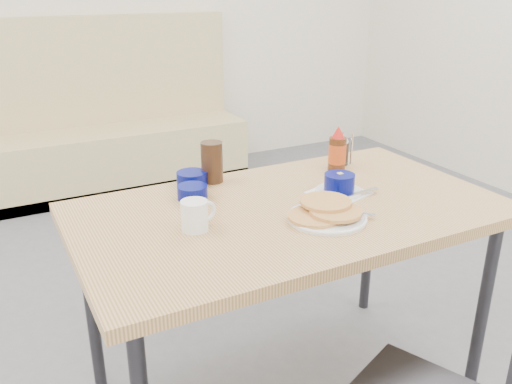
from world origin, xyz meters
name	(u,v)px	position (x,y,z in m)	size (l,w,h in m)	color
booth_bench	(113,139)	(0.00, 2.78, 0.35)	(1.90, 0.56, 1.22)	tan
dining_table	(290,224)	(0.00, 0.25, 0.70)	(1.40, 0.80, 0.76)	tan
pancake_plate	(326,214)	(0.05, 0.12, 0.78)	(0.26, 0.25, 0.04)	white
coffee_mug	(196,215)	(-0.34, 0.23, 0.81)	(0.12, 0.08, 0.09)	white
grits_setting	(339,185)	(0.21, 0.27, 0.79)	(0.23, 0.22, 0.07)	white
creamer_bowl	(192,179)	(-0.21, 0.59, 0.78)	(0.11, 0.11, 0.05)	#040B62
butter_bowl	(192,192)	(-0.26, 0.47, 0.78)	(0.10, 0.10, 0.05)	#040B62
amber_tumbler	(212,162)	(-0.13, 0.59, 0.83)	(0.08, 0.08, 0.15)	#321D10
condiment_caddy	(341,155)	(0.40, 0.52, 0.80)	(0.12, 0.10, 0.13)	silver
syrup_bottle	(337,151)	(0.35, 0.48, 0.84)	(0.07, 0.07, 0.18)	#47230F
sugar_wrapper	(294,215)	(-0.02, 0.19, 0.76)	(0.04, 0.02, 0.00)	#E14B6A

